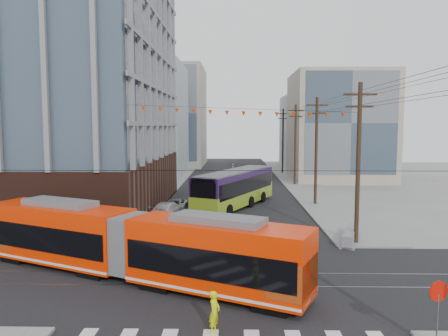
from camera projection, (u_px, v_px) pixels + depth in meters
The scene contains 15 objects.
ground at pixel (231, 311), 19.17m from camera, with size 160.00×160.00×0.00m, color slate.
office_building at pixel (0, 60), 41.16m from camera, with size 30.00×25.00×28.60m, color #381E16.
bg_bldg_nw_near at pixel (128, 120), 70.42m from camera, with size 18.00×16.00×18.00m, color #8C99A5.
bg_bldg_ne_near at pixel (339, 127), 65.83m from camera, with size 14.00×14.00×16.00m, color gray.
bg_bldg_nw_far at pixel (165, 117), 90.16m from camera, with size 16.00×18.00×20.00m, color gray.
bg_bldg_ne_far at pixel (324, 132), 85.79m from camera, with size 16.00×16.00×14.00m, color #8C99A5.
utility_pole_far at pixel (283, 141), 74.19m from camera, with size 0.30×0.30×11.00m, color black.
streetcar at pixel (132, 244), 23.09m from camera, with size 19.27×2.71×3.71m, color red, non-canonical shape.
city_bus at pixel (235, 188), 43.59m from camera, with size 2.90×13.39×3.79m, color #24103B, non-canonical shape.
parked_car_silver at pixel (161, 233), 30.43m from camera, with size 1.45×4.14×1.37m, color #9BA8B5.
parked_car_white at pixel (167, 210), 38.61m from camera, with size 2.03×5.00×1.45m, color #B8B8B8.
parked_car_grey at pixel (176, 205), 41.48m from camera, with size 2.14×4.65×1.29m, color slate.
pedestrian at pixel (214, 312), 17.08m from camera, with size 0.62×0.40×1.69m, color #DAE708.
stop_sign at pixel (437, 321), 15.30m from camera, with size 0.78×0.78×2.57m, color #C70D01, non-canonical shape.
jersey_barrier at pixel (350, 236), 30.59m from camera, with size 1.00×4.44×0.89m, color gray.
Camera 1 is at (0.07, -18.48, 8.10)m, focal length 35.00 mm.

